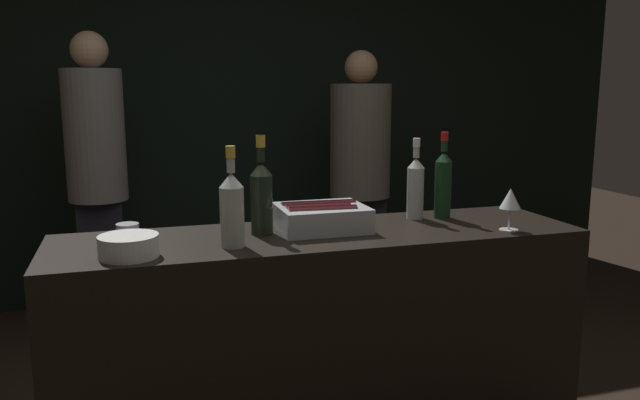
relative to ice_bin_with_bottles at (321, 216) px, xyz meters
The scene contains 12 objects.
wall_back_chalkboard 2.32m from the ice_bin_with_bottles, 90.32° to the left, with size 6.40×0.06×2.80m.
bar_counter 0.54m from the ice_bin_with_bottles, 103.88° to the right, with size 1.97×0.53×0.97m.
ice_bin_with_bottles is the anchor object (origin of this frame).
bowl_white 0.73m from the ice_bin_with_bottles, 164.90° to the right, with size 0.19×0.19×0.07m.
wine_glass 0.72m from the ice_bin_with_bottles, 18.02° to the right, with size 0.08×0.08×0.16m.
candle_votive 0.71m from the ice_bin_with_bottles, behind, with size 0.08×0.08×0.06m.
white_wine_bottle 0.45m from the ice_bin_with_bottles, 10.98° to the left, with size 0.07×0.07×0.33m.
red_wine_bottle_burgundy 0.56m from the ice_bin_with_bottles, ahead, with size 0.07×0.07×0.36m.
rose_wine_bottle 0.41m from the ice_bin_with_bottles, 156.62° to the right, with size 0.08×0.08×0.34m.
champagne_bottle 0.25m from the ice_bin_with_bottles, behind, with size 0.08×0.08×0.37m.
person_in_hoodie 1.74m from the ice_bin_with_bottles, 64.47° to the left, with size 0.39×0.39×1.73m.
person_blond_tee 1.86m from the ice_bin_with_bottles, 118.08° to the left, with size 0.34×0.34×1.82m.
Camera 1 is at (-0.67, -1.90, 1.51)m, focal length 35.00 mm.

